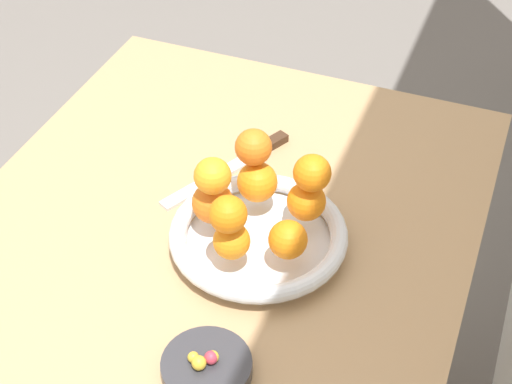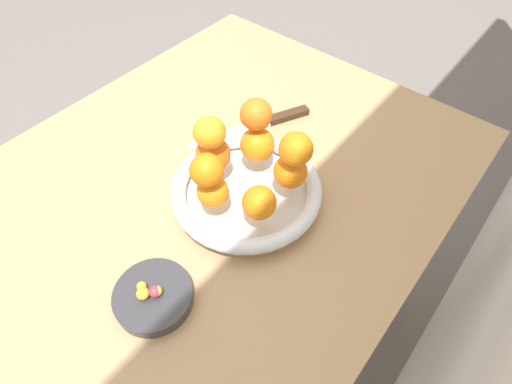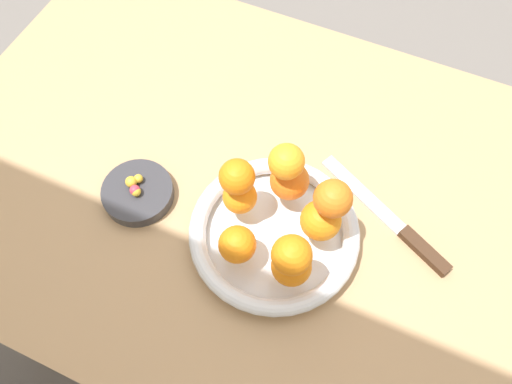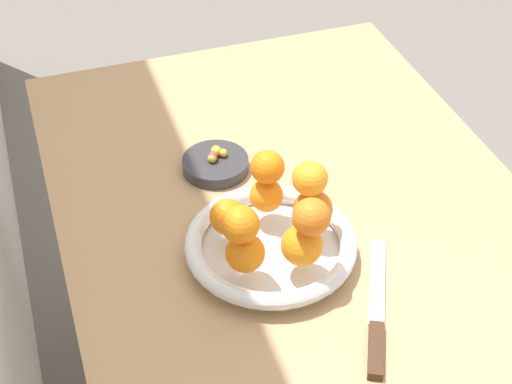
% 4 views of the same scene
% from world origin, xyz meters
% --- Properties ---
extents(dining_table, '(1.10, 0.76, 0.74)m').
position_xyz_m(dining_table, '(0.00, 0.00, 0.65)').
color(dining_table, tan).
rests_on(dining_table, ground_plane).
extents(fruit_bowl, '(0.26, 0.26, 0.04)m').
position_xyz_m(fruit_bowl, '(-0.08, 0.08, 0.76)').
color(fruit_bowl, silver).
rests_on(fruit_bowl, dining_table).
extents(candy_dish, '(0.11, 0.11, 0.02)m').
position_xyz_m(candy_dish, '(0.15, 0.10, 0.75)').
color(candy_dish, '#333338').
rests_on(candy_dish, dining_table).
extents(orange_0, '(0.05, 0.05, 0.05)m').
position_xyz_m(orange_0, '(-0.04, 0.13, 0.81)').
color(orange_0, orange).
rests_on(orange_0, fruit_bowl).
extents(orange_1, '(0.06, 0.06, 0.06)m').
position_xyz_m(orange_1, '(-0.12, 0.13, 0.81)').
color(orange_1, orange).
rests_on(orange_1, fruit_bowl).
extents(orange_2, '(0.06, 0.06, 0.06)m').
position_xyz_m(orange_2, '(-0.14, 0.05, 0.81)').
color(orange_2, orange).
rests_on(orange_2, fruit_bowl).
extents(orange_3, '(0.06, 0.06, 0.06)m').
position_xyz_m(orange_3, '(-0.07, 0.01, 0.81)').
color(orange_3, orange).
rests_on(orange_3, fruit_bowl).
extents(orange_4, '(0.05, 0.05, 0.05)m').
position_xyz_m(orange_4, '(-0.01, 0.06, 0.81)').
color(orange_4, orange).
rests_on(orange_4, fruit_bowl).
extents(orange_5, '(0.05, 0.05, 0.05)m').
position_xyz_m(orange_5, '(-0.12, 0.14, 0.86)').
color(orange_5, orange).
rests_on(orange_5, orange_1).
extents(orange_6, '(0.05, 0.05, 0.05)m').
position_xyz_m(orange_6, '(-0.07, 0.02, 0.87)').
color(orange_6, orange).
rests_on(orange_6, orange_3).
extents(orange_7, '(0.05, 0.05, 0.05)m').
position_xyz_m(orange_7, '(-0.01, 0.06, 0.86)').
color(orange_7, orange).
rests_on(orange_7, orange_4).
extents(orange_8, '(0.05, 0.05, 0.05)m').
position_xyz_m(orange_8, '(-0.14, 0.04, 0.87)').
color(orange_8, orange).
rests_on(orange_8, orange_2).
extents(candy_ball_0, '(0.02, 0.02, 0.02)m').
position_xyz_m(candy_ball_0, '(0.16, 0.09, 0.77)').
color(candy_ball_0, gold).
rests_on(candy_ball_0, candy_dish).
extents(candy_ball_1, '(0.01, 0.01, 0.01)m').
position_xyz_m(candy_ball_1, '(0.16, 0.08, 0.77)').
color(candy_ball_1, gold).
rests_on(candy_ball_1, candy_dish).
extents(candy_ball_2, '(0.02, 0.02, 0.02)m').
position_xyz_m(candy_ball_2, '(0.15, 0.10, 0.77)').
color(candy_ball_2, '#C6384C').
rests_on(candy_ball_2, candy_dish).
extents(candy_ball_3, '(0.02, 0.02, 0.02)m').
position_xyz_m(candy_ball_3, '(0.15, 0.10, 0.77)').
color(candy_ball_3, gold).
rests_on(candy_ball_3, candy_dish).
extents(knife, '(0.24, 0.13, 0.01)m').
position_xyz_m(knife, '(-0.24, -0.02, 0.75)').
color(knife, '#3F2819').
rests_on(knife, dining_table).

